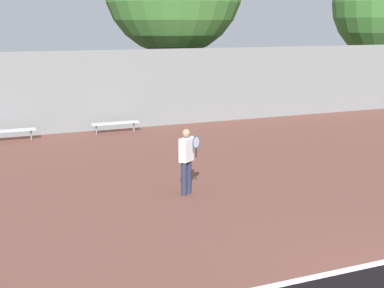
{
  "coord_description": "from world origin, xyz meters",
  "views": [
    {
      "loc": [
        -6.06,
        -5.02,
        4.11
      ],
      "look_at": [
        -0.65,
        7.85,
        0.96
      ],
      "focal_mm": 50.0,
      "sensor_mm": 36.0,
      "label": 1
    }
  ],
  "objects": [
    {
      "name": "back_fence",
      "position": [
        0.0,
        15.49,
        1.56
      ],
      "size": [
        29.22,
        0.06,
        3.12
      ],
      "color": "gray",
      "rests_on": "ground_plane"
    },
    {
      "name": "tennis_player",
      "position": [
        -1.3,
        6.64,
        0.93
      ],
      "size": [
        0.55,
        0.52,
        1.64
      ],
      "rotation": [
        0.0,
        0.0,
        0.61
      ],
      "color": "#282D47",
      "rests_on": "ground_plane"
    },
    {
      "name": "bench_adjacent_court",
      "position": [
        -0.99,
        14.64,
        0.38
      ],
      "size": [
        1.84,
        0.4,
        0.42
      ],
      "color": "silver",
      "rests_on": "ground_plane"
    },
    {
      "name": "bench_courtside_near",
      "position": [
        -4.77,
        14.64,
        0.38
      ],
      "size": [
        1.67,
        0.4,
        0.42
      ],
      "color": "silver",
      "rests_on": "ground_plane"
    }
  ]
}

